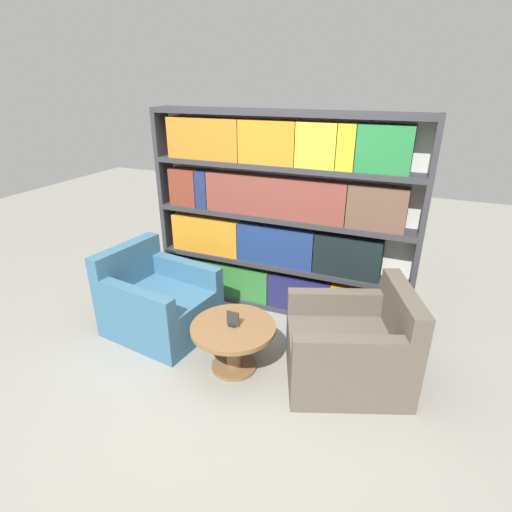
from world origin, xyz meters
name	(u,v)px	position (x,y,z in m)	size (l,w,h in m)	color
ground_plane	(217,389)	(0.00, 0.00, 0.00)	(14.00, 14.00, 0.00)	gray
bookshelf	(277,217)	(-0.04, 1.45, 1.03)	(2.73, 0.30, 2.06)	silver
armchair_left	(158,303)	(-0.94, 0.55, 0.29)	(1.04, 0.93, 0.84)	#386684
armchair_right	(351,349)	(0.96, 0.56, 0.29)	(1.18, 1.10, 0.84)	brown
coffee_table	(233,338)	(0.01, 0.31, 0.31)	(0.72, 0.72, 0.43)	brown
table_sign	(233,320)	(0.01, 0.31, 0.48)	(0.11, 0.06, 0.13)	black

